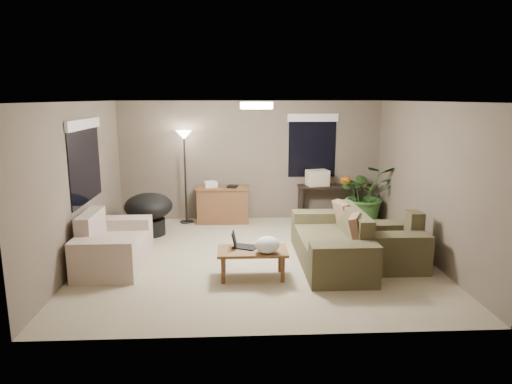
{
  "coord_description": "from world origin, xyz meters",
  "views": [
    {
      "loc": [
        -0.36,
        -7.07,
        2.56
      ],
      "look_at": [
        0.0,
        0.2,
        1.05
      ],
      "focal_mm": 32.0,
      "sensor_mm": 36.0,
      "label": 1
    }
  ],
  "objects_px": {
    "loveseat": "(112,247)",
    "floor_lamp": "(184,146)",
    "console_table": "(328,200)",
    "armchair": "(391,247)",
    "desk": "(223,205)",
    "main_sofa": "(333,244)",
    "houseplant": "(366,201)",
    "cat_scratching_post": "(392,238)",
    "coffee_table": "(252,254)",
    "papasan_chair": "(149,211)"
  },
  "relations": [
    {
      "from": "loveseat",
      "to": "floor_lamp",
      "type": "relative_size",
      "value": 0.84
    },
    {
      "from": "loveseat",
      "to": "console_table",
      "type": "xyz_separation_m",
      "value": [
        3.89,
        2.51,
        0.14
      ]
    },
    {
      "from": "armchair",
      "to": "desk",
      "type": "height_order",
      "value": "armchair"
    },
    {
      "from": "loveseat",
      "to": "floor_lamp",
      "type": "distance_m",
      "value": 2.92
    },
    {
      "from": "main_sofa",
      "to": "desk",
      "type": "bearing_deg",
      "value": 125.87
    },
    {
      "from": "main_sofa",
      "to": "houseplant",
      "type": "height_order",
      "value": "houseplant"
    },
    {
      "from": "cat_scratching_post",
      "to": "armchair",
      "type": "bearing_deg",
      "value": -111.16
    },
    {
      "from": "main_sofa",
      "to": "coffee_table",
      "type": "xyz_separation_m",
      "value": [
        -1.29,
        -0.56,
        0.06
      ]
    },
    {
      "from": "desk",
      "to": "console_table",
      "type": "distance_m",
      "value": 2.24
    },
    {
      "from": "console_table",
      "to": "papasan_chair",
      "type": "xyz_separation_m",
      "value": [
        -3.62,
        -0.88,
        0.03
      ]
    },
    {
      "from": "loveseat",
      "to": "desk",
      "type": "distance_m",
      "value": 2.94
    },
    {
      "from": "armchair",
      "to": "floor_lamp",
      "type": "height_order",
      "value": "floor_lamp"
    },
    {
      "from": "console_table",
      "to": "cat_scratching_post",
      "type": "bearing_deg",
      "value": -70.93
    },
    {
      "from": "cat_scratching_post",
      "to": "papasan_chair",
      "type": "bearing_deg",
      "value": 165.4
    },
    {
      "from": "main_sofa",
      "to": "armchair",
      "type": "relative_size",
      "value": 2.2
    },
    {
      "from": "papasan_chair",
      "to": "houseplant",
      "type": "bearing_deg",
      "value": 7.08
    },
    {
      "from": "main_sofa",
      "to": "console_table",
      "type": "xyz_separation_m",
      "value": [
        0.45,
        2.55,
        0.14
      ]
    },
    {
      "from": "coffee_table",
      "to": "houseplant",
      "type": "relative_size",
      "value": 0.8
    },
    {
      "from": "loveseat",
      "to": "floor_lamp",
      "type": "bearing_deg",
      "value": 70.04
    },
    {
      "from": "loveseat",
      "to": "console_table",
      "type": "bearing_deg",
      "value": 32.8
    },
    {
      "from": "main_sofa",
      "to": "houseplant",
      "type": "relative_size",
      "value": 1.76
    },
    {
      "from": "main_sofa",
      "to": "loveseat",
      "type": "xyz_separation_m",
      "value": [
        -3.44,
        0.04,
        0.0
      ]
    },
    {
      "from": "coffee_table",
      "to": "floor_lamp",
      "type": "bearing_deg",
      "value": 112.34
    },
    {
      "from": "main_sofa",
      "to": "loveseat",
      "type": "height_order",
      "value": "same"
    },
    {
      "from": "desk",
      "to": "cat_scratching_post",
      "type": "distance_m",
      "value": 3.51
    },
    {
      "from": "loveseat",
      "to": "papasan_chair",
      "type": "xyz_separation_m",
      "value": [
        0.27,
        1.62,
        0.17
      ]
    },
    {
      "from": "coffee_table",
      "to": "console_table",
      "type": "distance_m",
      "value": 3.56
    },
    {
      "from": "loveseat",
      "to": "houseplant",
      "type": "distance_m",
      "value": 5.07
    },
    {
      "from": "floor_lamp",
      "to": "console_table",
      "type": "bearing_deg",
      "value": 0.97
    },
    {
      "from": "cat_scratching_post",
      "to": "coffee_table",
      "type": "bearing_deg",
      "value": -155.71
    },
    {
      "from": "main_sofa",
      "to": "coffee_table",
      "type": "height_order",
      "value": "main_sofa"
    },
    {
      "from": "papasan_chair",
      "to": "loveseat",
      "type": "bearing_deg",
      "value": -99.56
    },
    {
      "from": "loveseat",
      "to": "houseplant",
      "type": "relative_size",
      "value": 1.28
    },
    {
      "from": "armchair",
      "to": "coffee_table",
      "type": "xyz_separation_m",
      "value": [
        -2.16,
        -0.38,
        0.06
      ]
    },
    {
      "from": "console_table",
      "to": "cat_scratching_post",
      "type": "relative_size",
      "value": 2.6
    },
    {
      "from": "loveseat",
      "to": "cat_scratching_post",
      "type": "xyz_separation_m",
      "value": [
        4.58,
        0.5,
        -0.08
      ]
    },
    {
      "from": "cat_scratching_post",
      "to": "houseplant",
      "type": "bearing_deg",
      "value": 89.88
    },
    {
      "from": "loveseat",
      "to": "coffee_table",
      "type": "distance_m",
      "value": 2.23
    },
    {
      "from": "desk",
      "to": "floor_lamp",
      "type": "distance_m",
      "value": 1.44
    },
    {
      "from": "floor_lamp",
      "to": "houseplant",
      "type": "distance_m",
      "value": 3.87
    },
    {
      "from": "main_sofa",
      "to": "cat_scratching_post",
      "type": "relative_size",
      "value": 4.4
    },
    {
      "from": "main_sofa",
      "to": "cat_scratching_post",
      "type": "height_order",
      "value": "main_sofa"
    },
    {
      "from": "houseplant",
      "to": "cat_scratching_post",
      "type": "relative_size",
      "value": 2.5
    },
    {
      "from": "armchair",
      "to": "papasan_chair",
      "type": "relative_size",
      "value": 0.89
    },
    {
      "from": "loveseat",
      "to": "cat_scratching_post",
      "type": "bearing_deg",
      "value": 6.24
    },
    {
      "from": "armchair",
      "to": "console_table",
      "type": "bearing_deg",
      "value": 98.69
    },
    {
      "from": "main_sofa",
      "to": "papasan_chair",
      "type": "height_order",
      "value": "main_sofa"
    },
    {
      "from": "console_table",
      "to": "floor_lamp",
      "type": "distance_m",
      "value": 3.21
    },
    {
      "from": "coffee_table",
      "to": "houseplant",
      "type": "distance_m",
      "value": 3.68
    },
    {
      "from": "floor_lamp",
      "to": "cat_scratching_post",
      "type": "distance_m",
      "value": 4.4
    }
  ]
}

